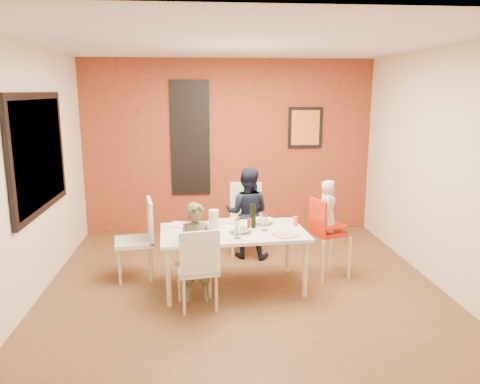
{
  "coord_description": "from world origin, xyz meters",
  "views": [
    {
      "loc": [
        -0.48,
        -5.04,
        2.21
      ],
      "look_at": [
        0.0,
        0.3,
        1.05
      ],
      "focal_mm": 35.0,
      "sensor_mm": 36.0,
      "label": 1
    }
  ],
  "objects": [
    {
      "name": "salad_bowl_b",
      "position": [
        0.27,
        0.24,
        0.7
      ],
      "size": [
        0.25,
        0.25,
        0.06
      ],
      "primitive_type": "imported",
      "rotation": [
        0.0,
        0.0,
        -0.12
      ],
      "color": "silver",
      "rests_on": "dining_table"
    },
    {
      "name": "paper_towel_roll",
      "position": [
        -0.32,
        -0.03,
        0.8
      ],
      "size": [
        0.11,
        0.11,
        0.25
      ],
      "primitive_type": "cylinder",
      "color": "silver",
      "rests_on": "dining_table"
    },
    {
      "name": "wine_bottle",
      "position": [
        0.13,
        0.1,
        0.81
      ],
      "size": [
        0.07,
        0.07,
        0.27
      ],
      "primitive_type": "cylinder",
      "color": "black",
      "rests_on": "dining_table"
    },
    {
      "name": "wall_right",
      "position": [
        2.25,
        0.0,
        1.35
      ],
      "size": [
        0.02,
        4.5,
        2.7
      ],
      "primitive_type": "cube",
      "color": "#EFE4C6",
      "rests_on": "ground"
    },
    {
      "name": "salad_bowl_a",
      "position": [
        -0.03,
        -0.09,
        0.7
      ],
      "size": [
        0.3,
        0.3,
        0.06
      ],
      "primitive_type": "imported",
      "rotation": [
        0.0,
        0.0,
        0.3
      ],
      "color": "silver",
      "rests_on": "dining_table"
    },
    {
      "name": "ground",
      "position": [
        0.0,
        0.0,
        0.0
      ],
      "size": [
        4.5,
        4.5,
        0.0
      ],
      "primitive_type": "plane",
      "color": "brown",
      "rests_on": "ground"
    },
    {
      "name": "wine_glass_a",
      "position": [
        -0.08,
        -0.28,
        0.77
      ],
      "size": [
        0.07,
        0.07,
        0.2
      ],
      "primitive_type": "cylinder",
      "color": "white",
      "rests_on": "dining_table"
    },
    {
      "name": "dining_table",
      "position": [
        -0.1,
        -0.02,
        0.61
      ],
      "size": [
        1.67,
        1.01,
        0.67
      ],
      "rotation": [
        0.0,
        0.0,
        0.07
      ],
      "color": "silver",
      "rests_on": "ground"
    },
    {
      "name": "plate_near_left",
      "position": [
        -0.41,
        -0.39,
        0.68
      ],
      "size": [
        0.27,
        0.27,
        0.01
      ],
      "primitive_type": "cube",
      "rotation": [
        0.0,
        0.0,
        -0.18
      ],
      "color": "white",
      "rests_on": "dining_table"
    },
    {
      "name": "wall_front",
      "position": [
        0.0,
        -2.25,
        1.35
      ],
      "size": [
        4.5,
        0.02,
        2.7
      ],
      "primitive_type": "cube",
      "color": "#EFE4C6",
      "rests_on": "ground"
    },
    {
      "name": "plate_far_mid",
      "position": [
        -0.15,
        0.36,
        0.68
      ],
      "size": [
        0.26,
        0.26,
        0.01
      ],
      "primitive_type": "cube",
      "rotation": [
        0.0,
        0.0,
        0.04
      ],
      "color": "white",
      "rests_on": "dining_table"
    },
    {
      "name": "high_chair",
      "position": [
        1.02,
        0.21,
        0.58
      ],
      "size": [
        0.51,
        0.51,
        0.97
      ],
      "rotation": [
        0.0,
        0.0,
        1.9
      ],
      "color": "red",
      "rests_on": "ground"
    },
    {
      "name": "condiment_green",
      "position": [
        0.08,
        -0.02,
        0.74
      ],
      "size": [
        0.04,
        0.04,
        0.14
      ],
      "primitive_type": "cylinder",
      "color": "#356E24",
      "rests_on": "dining_table"
    },
    {
      "name": "picture_window_pane",
      "position": [
        -2.21,
        0.2,
        1.55
      ],
      "size": [
        0.02,
        1.55,
        1.15
      ],
      "primitive_type": "cube",
      "color": "black",
      "rests_on": "wall_left"
    },
    {
      "name": "condiment_brown",
      "position": [
        -0.04,
        0.02,
        0.75
      ],
      "size": [
        0.04,
        0.04,
        0.15
      ],
      "primitive_type": "cylinder",
      "color": "brown",
      "rests_on": "dining_table"
    },
    {
      "name": "wall_back",
      "position": [
        0.0,
        2.25,
        1.35
      ],
      "size": [
        4.5,
        0.02,
        2.7
      ],
      "primitive_type": "cube",
      "color": "#EFE4C6",
      "rests_on": "ground"
    },
    {
      "name": "wine_glass_b",
      "position": [
        0.25,
        -0.02,
        0.77
      ],
      "size": [
        0.07,
        0.07,
        0.19
      ],
      "primitive_type": "cylinder",
      "color": "silver",
      "rests_on": "dining_table"
    },
    {
      "name": "wall_left",
      "position": [
        -2.25,
        0.0,
        1.35
      ],
      "size": [
        0.02,
        4.5,
        2.7
      ],
      "primitive_type": "cube",
      "color": "#EFE4C6",
      "rests_on": "ground"
    },
    {
      "name": "plate_far_left",
      "position": [
        -0.72,
        0.27,
        0.68
      ],
      "size": [
        0.3,
        0.3,
        0.01
      ],
      "primitive_type": "cube",
      "rotation": [
        0.0,
        0.0,
        -0.4
      ],
      "color": "white",
      "rests_on": "dining_table"
    },
    {
      "name": "toddler",
      "position": [
        1.04,
        0.22,
        0.88
      ],
      "size": [
        0.27,
        0.34,
        0.62
      ],
      "primitive_type": "imported",
      "rotation": [
        0.0,
        0.0,
        1.3
      ],
      "color": "beige",
      "rests_on": "high_chair"
    },
    {
      "name": "ceiling",
      "position": [
        0.0,
        0.0,
        2.7
      ],
      "size": [
        4.5,
        4.5,
        0.02
      ],
      "primitive_type": "cube",
      "color": "white",
      "rests_on": "wall_back"
    },
    {
      "name": "sippy_cup",
      "position": [
        0.63,
        0.13,
        0.73
      ],
      "size": [
        0.06,
        0.06,
        0.11
      ],
      "primitive_type": "cylinder",
      "color": "orange",
      "rests_on": "dining_table"
    },
    {
      "name": "glassblock_surround",
      "position": [
        -0.6,
        2.21,
        1.5
      ],
      "size": [
        0.6,
        0.03,
        1.76
      ],
      "primitive_type": "cube",
      "color": "black",
      "rests_on": "wall_back"
    },
    {
      "name": "plate_near_right",
      "position": [
        0.45,
        -0.23,
        0.68
      ],
      "size": [
        0.29,
        0.29,
        0.01
      ],
      "primitive_type": "cube",
      "rotation": [
        0.0,
        0.0,
        0.32
      ],
      "color": "silver",
      "rests_on": "dining_table"
    },
    {
      "name": "chair_near",
      "position": [
        -0.5,
        -0.56,
        0.49
      ],
      "size": [
        0.47,
        0.47,
        0.87
      ],
      "rotation": [
        0.0,
        0.0,
        3.32
      ],
      "color": "silver",
      "rests_on": "ground"
    },
    {
      "name": "child_far",
      "position": [
        0.16,
        0.98,
        0.61
      ],
      "size": [
        0.7,
        0.6,
        1.22
      ],
      "primitive_type": "imported",
      "rotation": [
        0.0,
        0.0,
        2.88
      ],
      "color": "black",
      "rests_on": "ground"
    },
    {
      "name": "art_print_canvas",
      "position": [
        1.2,
        2.19,
        1.65
      ],
      "size": [
        0.44,
        0.01,
        0.54
      ],
      "primitive_type": "cube",
      "color": "orange",
      "rests_on": "wall_back"
    },
    {
      "name": "picture_window_frame",
      "position": [
        -2.22,
        0.2,
        1.55
      ],
      "size": [
        0.05,
        1.7,
        1.3
      ],
      "primitive_type": "cube",
      "color": "black",
      "rests_on": "wall_left"
    },
    {
      "name": "glassblock_strip",
      "position": [
        -0.6,
        2.21,
        1.5
      ],
      "size": [
        0.55,
        0.03,
        1.7
      ],
      "primitive_type": "cube",
      "color": "silver",
      "rests_on": "wall_back"
    },
    {
      "name": "child_near",
      "position": [
        -0.52,
        -0.32,
        0.54
      ],
      "size": [
        0.42,
        0.29,
        1.07
      ],
      "primitive_type": "imported",
      "rotation": [
        0.0,
        0.0,
        0.1
      ],
      "color": "brown",
      "rests_on": "ground"
    },
    {
      "name": "art_print_frame",
      "position": [
        1.2,
        2.21,
        1.65
      ],
      "size": [
        0.54,
        0.03,
        0.64
      ],
      "primitive_type": "cube",
      "color": "black",
      "rests_on": "wall_back"
    },
    {
      "name": "brick_accent_wall",
      "position": [
        0.0,
        2.23,
        1.35
      ],
      "size": [
        4.5,
        0.02,
        2.7
      ],
      "primitive_type": "cube",
      "color": "maroon",
      "rests_on": "ground"
    },
    {
      "name": "chair_left",
      "position": [
        -1.18,
        0.38,
        0.53
      ],
      "size": [
        0.51,
        0.51,
        0.96
      ],
      "rotation": [
        0.0,
        0.0,
        4.88
      ],
      "color": "white",
      "rests_on": "ground"
    },
    {
      "name": "chair_far",
      "position": [
        0.17,
        1.22,
        0.54
      ],
      "size": [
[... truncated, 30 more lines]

